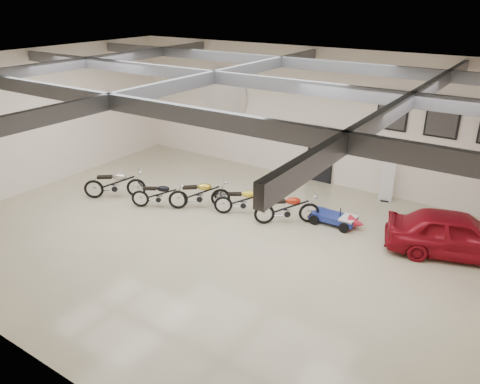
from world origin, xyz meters
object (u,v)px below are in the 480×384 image
Objects in this scene: motorcycle_yellow at (243,200)px; vintage_car at (457,234)px; go_kart at (338,216)px; motorcycle_black at (159,194)px; motorcycle_gold at (199,193)px; banner_stand at (387,179)px; motorcycle_red at (287,208)px; motorcycle_silver at (115,183)px.

motorcycle_yellow is 6.43m from vintage_car.
vintage_car reaches higher than go_kart.
motorcycle_gold is at bearing 3.15° from motorcycle_black.
banner_stand is 2.80m from go_kart.
banner_stand is at bearing 29.59° from vintage_car.
motorcycle_red reaches higher than motorcycle_yellow.
vintage_car is (4.81, 0.88, 0.11)m from motorcycle_red.
banner_stand is at bearing 12.55° from motorcycle_yellow.
motorcycle_silver is 1.21× the size of go_kart.
motorcycle_black is 4.39m from motorcycle_red.
motorcycle_gold and motorcycle_red have the same top height.
vintage_car is at bearing -25.63° from motorcycle_silver.
banner_stand is at bearing -6.71° from motorcycle_silver.
motorcycle_silver is (-8.10, -5.04, -0.29)m from banner_stand.
motorcycle_black is 1.38m from motorcycle_gold.
motorcycle_red is (1.52, 0.20, 0.04)m from motorcycle_yellow.
motorcycle_red reaches higher than go_kart.
vintage_car reaches higher than motorcycle_gold.
motorcycle_yellow is 3.08m from go_kart.
motorcycle_gold is (-5.07, -4.05, -0.31)m from banner_stand.
motorcycle_black is 0.91× the size of motorcycle_gold.
motorcycle_yellow is at bearing -162.96° from go_kart.
motorcycle_red is (6.04, 1.63, -0.02)m from motorcycle_silver.
motorcycle_silver reaches higher than go_kart.
motorcycle_yellow is 1.53m from motorcycle_red.
motorcycle_gold is at bearing -153.80° from banner_stand.
motorcycle_red is 1.61m from go_kart.
go_kart is at bearing -8.91° from motorcycle_black.
motorcycle_silver is at bearing -163.06° from go_kart.
motorcycle_yellow is at bearing 149.31° from motorcycle_red.
motorcycle_red is 1.16× the size of go_kart.
motorcycle_silver reaches higher than motorcycle_red.
vintage_car is (8.98, 2.26, 0.16)m from motorcycle_black.
motorcycle_yellow reaches higher than motorcycle_black.
motorcycle_gold is 3.08m from motorcycle_red.
go_kart is at bearing -22.52° from motorcycle_gold.
motorcycle_red is at bearing -23.54° from motorcycle_silver.
banner_stand is at bearing 7.89° from motorcycle_black.
motorcycle_silver is at bearing -160.51° from banner_stand.
motorcycle_red is at bearing -27.89° from motorcycle_gold.
motorcycle_yellow is (2.65, 1.18, 0.01)m from motorcycle_black.
motorcycle_gold reaches higher than go_kart.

